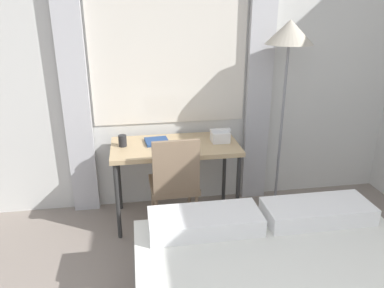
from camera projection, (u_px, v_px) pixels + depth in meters
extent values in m
cube|color=silver|center=(180.00, 69.00, 3.48)|extent=(5.32, 0.05, 2.70)
cube|color=white|center=(169.00, 42.00, 3.35)|extent=(1.43, 0.01, 1.50)
cube|color=silver|center=(73.00, 79.00, 3.29)|extent=(0.24, 0.06, 2.60)
cube|color=silver|center=(260.00, 74.00, 3.55)|extent=(0.24, 0.06, 2.60)
cube|color=tan|center=(175.00, 147.00, 3.34)|extent=(1.13, 0.58, 0.04)
cylinder|color=#333333|center=(118.00, 202.00, 3.17)|extent=(0.04, 0.04, 0.71)
cylinder|color=#333333|center=(238.00, 192.00, 3.32)|extent=(0.04, 0.04, 0.71)
cylinder|color=#333333|center=(119.00, 176.00, 3.63)|extent=(0.04, 0.04, 0.71)
cylinder|color=#333333|center=(224.00, 169.00, 3.79)|extent=(0.04, 0.04, 0.71)
cube|color=#8C7259|center=(174.00, 185.00, 3.24)|extent=(0.41, 0.41, 0.05)
cube|color=#8C7259|center=(176.00, 167.00, 2.98)|extent=(0.38, 0.05, 0.45)
cylinder|color=#8C7259|center=(157.00, 221.00, 3.14)|extent=(0.03, 0.03, 0.43)
cylinder|color=#8C7259|center=(197.00, 217.00, 3.20)|extent=(0.03, 0.03, 0.43)
cylinder|color=#8C7259|center=(153.00, 201.00, 3.45)|extent=(0.03, 0.03, 0.43)
cylinder|color=#8C7259|center=(189.00, 198.00, 3.51)|extent=(0.03, 0.03, 0.43)
cube|color=white|center=(205.00, 221.00, 2.50)|extent=(0.75, 0.32, 0.12)
cube|color=white|center=(317.00, 211.00, 2.62)|extent=(0.75, 0.32, 0.12)
cylinder|color=#4C4C51|center=(274.00, 206.00, 3.77)|extent=(0.28, 0.28, 0.03)
cylinder|color=gray|center=(281.00, 131.00, 3.49)|extent=(0.02, 0.02, 1.57)
cone|color=beige|center=(290.00, 32.00, 3.17)|extent=(0.42, 0.42, 0.20)
cube|color=white|center=(220.00, 137.00, 3.39)|extent=(0.16, 0.14, 0.10)
cube|color=white|center=(220.00, 130.00, 3.37)|extent=(0.18, 0.05, 0.02)
cube|color=navy|center=(157.00, 141.00, 3.38)|extent=(0.22, 0.22, 0.02)
cube|color=white|center=(157.00, 141.00, 3.37)|extent=(0.21, 0.21, 0.01)
cylinder|color=#262628|center=(123.00, 141.00, 3.28)|extent=(0.07, 0.07, 0.10)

